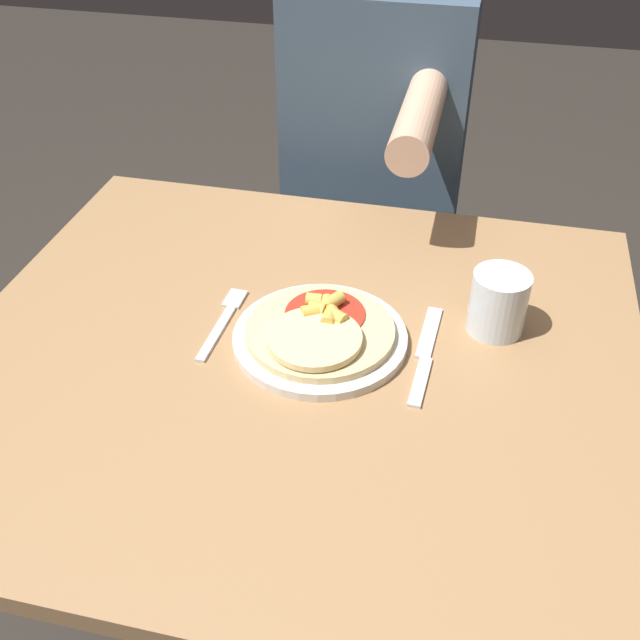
{
  "coord_description": "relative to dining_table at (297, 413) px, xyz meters",
  "views": [
    {
      "loc": [
        0.22,
        -0.79,
        1.46
      ],
      "look_at": [
        0.03,
        0.03,
        0.81
      ],
      "focal_mm": 42.0,
      "sensor_mm": 36.0,
      "label": 1
    }
  ],
  "objects": [
    {
      "name": "dining_table",
      "position": [
        0.0,
        0.0,
        0.0
      ],
      "size": [
        0.98,
        0.89,
        0.77
      ],
      "color": "#9E754C",
      "rests_on": "ground_plane"
    },
    {
      "name": "fork",
      "position": [
        -0.12,
        0.05,
        0.13
      ],
      "size": [
        0.03,
        0.18,
        0.0
      ],
      "color": "silver",
      "rests_on": "dining_table"
    },
    {
      "name": "drinking_glass",
      "position": [
        0.27,
        0.12,
        0.17
      ],
      "size": [
        0.08,
        0.08,
        0.09
      ],
      "color": "silver",
      "rests_on": "dining_table"
    },
    {
      "name": "pizza",
      "position": [
        0.03,
        0.02,
        0.15
      ],
      "size": [
        0.22,
        0.22,
        0.04
      ],
      "color": "#E0C689",
      "rests_on": "plate"
    },
    {
      "name": "knife",
      "position": [
        0.18,
        0.03,
        0.13
      ],
      "size": [
        0.03,
        0.22,
        0.0
      ],
      "color": "silver",
      "rests_on": "dining_table"
    },
    {
      "name": "ground_plane",
      "position": [
        0.0,
        0.0,
        -0.64
      ],
      "size": [
        8.0,
        8.0,
        0.0
      ],
      "primitive_type": "plane",
      "color": "#2D2823"
    },
    {
      "name": "person_diner",
      "position": [
        0.0,
        0.68,
        0.1
      ],
      "size": [
        0.37,
        0.52,
        1.27
      ],
      "color": "#2D2D38",
      "rests_on": "ground_plane"
    },
    {
      "name": "plate",
      "position": [
        0.03,
        0.03,
        0.13
      ],
      "size": [
        0.25,
        0.25,
        0.01
      ],
      "color": "silver",
      "rests_on": "dining_table"
    }
  ]
}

